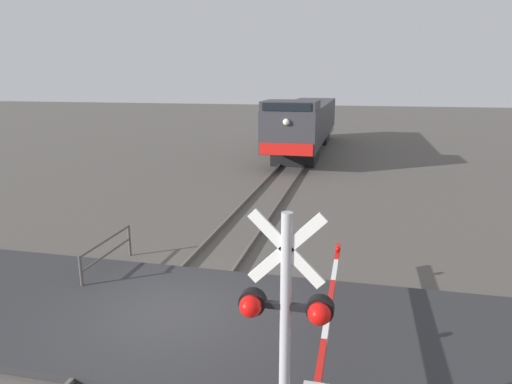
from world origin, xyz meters
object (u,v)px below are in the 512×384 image
Objects in this scene: locomotive at (305,123)px; crossing_signal at (285,322)px; guard_railing at (107,251)px; crossing_gate at (321,371)px.

locomotive is 27.60m from crossing_signal.
guard_railing is at bearing 136.66° from crossing_signal.
crossing_gate is at bearing 72.09° from crossing_signal.
locomotive reaches higher than guard_railing.
crossing_gate is (0.39, 1.19, -1.45)m from crossing_signal.
crossing_signal is at bearing -107.91° from crossing_gate.
crossing_signal is at bearing -83.57° from locomotive.
guard_railing is at bearing 145.45° from crossing_gate.
guard_railing is (-6.09, 4.20, -0.15)m from crossing_gate.
crossing_signal is 1.92m from crossing_gate.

